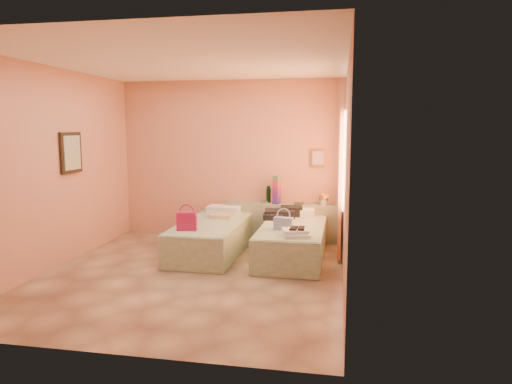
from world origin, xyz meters
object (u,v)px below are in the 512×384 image
at_px(towel_stack, 296,233).
at_px(blue_handbag, 283,223).
at_px(bed_left, 211,238).
at_px(green_book, 299,203).
at_px(flower_vase, 324,198).
at_px(headboard_ledge, 283,222).
at_px(water_bottle, 268,195).
at_px(magenta_handbag, 187,221).
at_px(bed_right, 293,241).

bearing_deg(towel_stack, blue_handbag, 119.11).
xyz_separation_m(bed_left, green_book, (1.28, 1.04, 0.41)).
distance_m(bed_left, flower_vase, 2.05).
height_order(headboard_ledge, towel_stack, headboard_ledge).
xyz_separation_m(water_bottle, towel_stack, (0.68, -1.86, -0.24)).
xyz_separation_m(bed_left, magenta_handbag, (-0.19, -0.60, 0.38)).
bearing_deg(blue_handbag, water_bottle, 114.46).
distance_m(bed_left, water_bottle, 1.45).
bearing_deg(water_bottle, magenta_handbag, -117.97).
relative_size(flower_vase, towel_stack, 0.70).
bearing_deg(headboard_ledge, towel_stack, -77.49).
relative_size(water_bottle, magenta_handbag, 0.98).
bearing_deg(towel_stack, magenta_handbag, 175.36).
bearing_deg(bed_left, blue_handbag, -14.56).
distance_m(magenta_handbag, towel_stack, 1.60).
distance_m(bed_left, blue_handbag, 1.27).
distance_m(bed_left, towel_stack, 1.61).
distance_m(headboard_ledge, blue_handbag, 1.40).
xyz_separation_m(water_bottle, green_book, (0.55, -0.09, -0.13)).
bearing_deg(green_book, water_bottle, 160.73).
relative_size(bed_left, bed_right, 1.00).
distance_m(headboard_ledge, flower_vase, 0.83).
bearing_deg(headboard_ledge, flower_vase, -2.79).
relative_size(green_book, towel_stack, 0.47).
bearing_deg(bed_right, magenta_handbag, -157.44).
bearing_deg(blue_handbag, magenta_handbag, -161.14).
bearing_deg(magenta_handbag, towel_stack, -16.70).
bearing_deg(towel_stack, bed_right, 99.59).
height_order(flower_vase, blue_handbag, flower_vase).
xyz_separation_m(water_bottle, magenta_handbag, (-0.92, -1.73, -0.16)).
relative_size(water_bottle, green_book, 1.69).
xyz_separation_m(bed_right, green_book, (-0.00, 1.05, 0.41)).
relative_size(flower_vase, blue_handbag, 0.89).
distance_m(water_bottle, blue_handbag, 1.53).
relative_size(bed_right, towel_stack, 5.71).
height_order(bed_left, water_bottle, water_bottle).
xyz_separation_m(bed_right, blue_handbag, (-0.11, -0.31, 0.34)).
bearing_deg(bed_left, magenta_handbag, -106.82).
relative_size(headboard_ledge, flower_vase, 8.34).
height_order(bed_right, blue_handbag, blue_handbag).
relative_size(bed_right, flower_vase, 8.14).
bearing_deg(bed_left, green_book, 39.67).
xyz_separation_m(flower_vase, blue_handbag, (-0.53, -1.34, -0.18)).
relative_size(blue_handbag, towel_stack, 0.79).
bearing_deg(magenta_handbag, headboard_ledge, 41.92).
relative_size(green_book, blue_handbag, 0.60).
distance_m(bed_right, water_bottle, 1.37).
height_order(bed_left, blue_handbag, blue_handbag).
relative_size(green_book, flower_vase, 0.67).
distance_m(bed_right, blue_handbag, 0.47).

